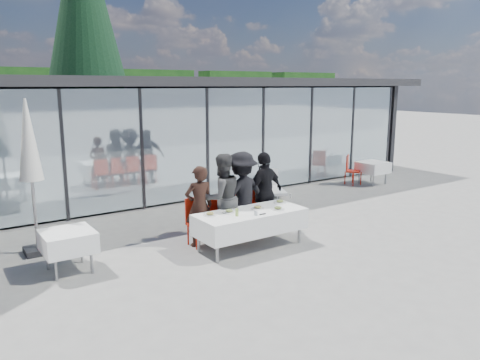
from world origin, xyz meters
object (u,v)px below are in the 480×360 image
at_px(diner_chair_d, 262,207).
at_px(plate_a, 210,214).
at_px(diner_chair_c, 240,212).
at_px(plate_c, 258,208).
at_px(spare_chair_a, 351,168).
at_px(spare_table_right, 373,167).
at_px(diner_a, 199,206).
at_px(diner_chair_b, 220,215).
at_px(dining_table, 250,222).
at_px(folded_eyeglasses, 263,214).
at_px(conifer_tree, 84,17).
at_px(diner_b, 222,198).
at_px(diner_chair_a, 198,219).
at_px(lounger, 271,186).
at_px(plate_b, 229,211).
at_px(spare_chair_b, 286,170).
at_px(plate_extra, 278,208).
at_px(diner_d, 265,192).
at_px(spare_table_left, 68,241).
at_px(plate_d, 280,202).
at_px(market_umbrella, 29,151).
at_px(juice_bottle, 237,212).

bearing_deg(diner_chair_d, plate_a, -161.96).
distance_m(diner_chair_c, plate_c, 0.71).
bearing_deg(spare_chair_a, spare_table_right, -27.99).
bearing_deg(diner_a, diner_chair_b, -164.15).
height_order(dining_table, folded_eyeglasses, folded_eyeglasses).
relative_size(plate_c, conifer_tree, 0.03).
bearing_deg(diner_b, diner_chair_a, -5.67).
height_order(diner_chair_b, lounger, diner_chair_b).
bearing_deg(plate_b, diner_b, 74.17).
bearing_deg(spare_chair_b, plate_extra, -131.47).
height_order(diner_chair_b, folded_eyeglasses, diner_chair_b).
height_order(diner_chair_c, diner_d, diner_d).
bearing_deg(diner_a, plate_b, 135.33).
height_order(spare_table_left, lounger, spare_table_left).
xyz_separation_m(folded_eyeglasses, conifer_tree, (0.69, 13.20, 5.23)).
relative_size(diner_chair_a, plate_a, 3.60).
height_order(diner_chair_d, plate_d, diner_chair_d).
relative_size(folded_eyeglasses, conifer_tree, 0.01).
bearing_deg(diner_chair_d, diner_chair_a, 180.00).
bearing_deg(dining_table, plate_d, 12.64).
distance_m(diner_d, lounger, 3.68).
xyz_separation_m(dining_table, plate_d, (0.93, 0.21, 0.24)).
bearing_deg(diner_chair_c, diner_d, -7.45).
distance_m(spare_table_right, market_umbrella, 10.72).
bearing_deg(plate_c, diner_chair_c, 89.59).
xyz_separation_m(plate_b, market_umbrella, (-3.25, 1.89, 1.24)).
bearing_deg(plate_d, diner_d, 97.98).
distance_m(diner_d, diner_chair_d, 0.37).
xyz_separation_m(plate_a, market_umbrella, (-2.83, 1.85, 1.24)).
bearing_deg(plate_c, dining_table, -161.50).
distance_m(folded_eyeglasses, lounger, 4.91).
xyz_separation_m(plate_c, market_umbrella, (-3.88, 1.97, 1.24)).
bearing_deg(plate_d, conifer_tree, 90.77).
height_order(plate_b, juice_bottle, juice_bottle).
relative_size(diner_chair_a, spare_table_right, 1.13).
height_order(plate_extra, spare_chair_b, spare_chair_b).
distance_m(diner_chair_a, lounger, 4.82).
bearing_deg(diner_chair_a, conifer_tree, 82.71).
bearing_deg(spare_table_right, plate_extra, -155.16).
bearing_deg(lounger, diner_a, -145.45).
xyz_separation_m(diner_a, folded_eyeglasses, (0.86, -0.99, -0.07)).
height_order(diner_b, plate_extra, diner_b).
xyz_separation_m(plate_d, spare_table_right, (6.02, 2.56, -0.22)).
relative_size(dining_table, diner_b, 1.21).
height_order(plate_b, lounger, plate_b).
height_order(diner_chair_a, diner_b, diner_b).
bearing_deg(folded_eyeglasses, conifer_tree, 87.02).
bearing_deg(lounger, plate_d, -125.34).
xyz_separation_m(diner_chair_c, juice_bottle, (-0.66, -0.88, 0.29)).
bearing_deg(diner_d, diner_chair_d, -101.13).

